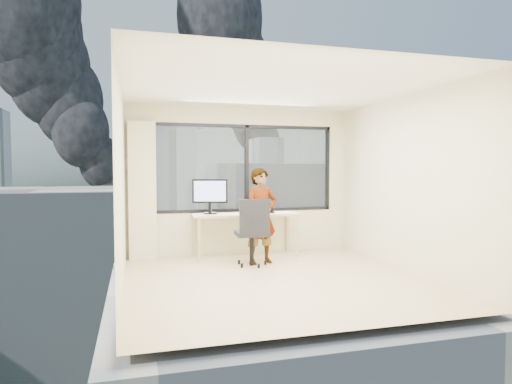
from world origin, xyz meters
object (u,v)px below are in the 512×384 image
object	(u,v)px
desk	(246,235)
person	(261,216)
monitor	(210,196)
handbag	(259,206)
laptop	(262,206)
game_console	(254,210)
chair	(252,231)

from	to	relation	value
desk	person	distance (m)	0.72
monitor	handbag	size ratio (longest dim) A/B	2.43
desk	laptop	bearing A→B (deg)	2.03
desk	game_console	xyz separation A→B (m)	(0.19, 0.20, 0.42)
monitor	laptop	size ratio (longest dim) A/B	1.53
person	laptop	bearing A→B (deg)	58.03
game_console	laptop	xyz separation A→B (m)	(0.11, -0.19, 0.08)
handbag	monitor	bearing A→B (deg)	-149.41
chair	game_console	bearing A→B (deg)	76.45
handbag	game_console	bearing A→B (deg)	-147.82
chair	laptop	xyz separation A→B (m)	(0.39, 0.73, 0.33)
person	handbag	xyz separation A→B (m)	(0.21, 0.82, 0.08)
chair	laptop	size ratio (longest dim) A/B	2.73
chair	person	bearing A→B (deg)	37.49
laptop	desk	bearing A→B (deg)	-178.70
monitor	laptop	bearing A→B (deg)	9.37
handbag	chair	bearing A→B (deg)	-90.77
laptop	game_console	bearing A→B (deg)	117.72
game_console	handbag	xyz separation A→B (m)	(0.11, 0.02, 0.05)
laptop	handbag	bearing A→B (deg)	86.97
handbag	desk	bearing A→B (deg)	-121.86
monitor	game_console	distance (m)	0.85
laptop	person	bearing A→B (deg)	-108.81
monitor	game_console	size ratio (longest dim) A/B	1.79
desk	person	size ratio (longest dim) A/B	1.18
desk	person	bearing A→B (deg)	-80.23
person	monitor	distance (m)	1.02
game_console	laptop	world-z (taller)	laptop
person	laptop	distance (m)	0.64
handbag	laptop	bearing A→B (deg)	-70.40
desk	game_console	world-z (taller)	game_console
desk	monitor	distance (m)	0.91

